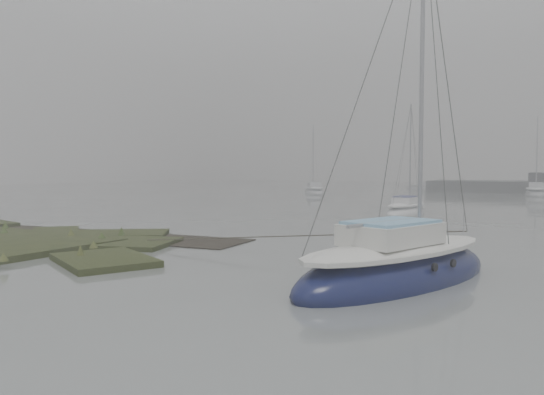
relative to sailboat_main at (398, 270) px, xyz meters
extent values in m
plane|color=slate|center=(-9.27, 28.65, -0.33)|extent=(160.00, 160.00, 0.00)
ellipsoid|color=#10153B|center=(0.01, 0.02, -0.20)|extent=(4.69, 7.84, 1.81)
ellipsoid|color=silver|center=(0.01, 0.02, 0.53)|extent=(3.92, 6.78, 0.51)
cube|color=silver|center=(-0.10, -0.29, 0.97)|extent=(2.32, 2.93, 0.53)
cube|color=#74A5C8|center=(-0.10, -0.29, 1.27)|extent=(2.16, 2.69, 0.09)
cylinder|color=#939399|center=(0.31, 0.92, 5.15)|extent=(0.12, 0.12, 8.51)
cylinder|color=#939399|center=(-0.16, -0.49, 1.27)|extent=(1.04, 2.85, 0.10)
ellipsoid|color=silver|center=(-5.58, 20.45, -0.23)|extent=(2.01, 5.56, 1.33)
ellipsoid|color=silver|center=(-5.58, 20.45, 0.30)|extent=(1.62, 4.84, 0.38)
cube|color=silver|center=(-5.59, 20.21, 0.63)|extent=(1.25, 1.93, 0.39)
cube|color=navy|center=(-5.59, 20.21, 0.85)|extent=(1.16, 1.77, 0.06)
cylinder|color=#939399|center=(-5.55, 21.15, 3.71)|extent=(0.09, 0.09, 6.28)
cylinder|color=#939399|center=(-5.59, 20.06, 0.85)|extent=(0.15, 2.20, 0.07)
ellipsoid|color=silver|center=(-22.85, 42.89, -0.22)|extent=(5.24, 6.27, 1.51)
ellipsoid|color=silver|center=(-22.85, 42.89, 0.39)|extent=(4.45, 5.38, 0.43)
cube|color=silver|center=(-22.70, 42.68, 0.76)|extent=(2.31, 2.51, 0.44)
cube|color=silver|center=(-22.70, 42.68, 1.01)|extent=(2.14, 2.32, 0.07)
cylinder|color=#939399|center=(-23.31, 43.55, 4.25)|extent=(0.10, 0.10, 7.11)
cylinder|color=#939399|center=(-22.60, 42.53, 1.01)|extent=(1.49, 2.08, 0.08)
ellipsoid|color=#A8ADB2|center=(0.03, 51.43, -0.21)|extent=(2.77, 6.90, 1.63)
ellipsoid|color=white|center=(0.03, 51.43, 0.44)|extent=(2.26, 6.00, 0.46)
cube|color=white|center=(0.06, 51.14, 0.85)|extent=(1.63, 2.42, 0.48)
cube|color=#B8BBC4|center=(0.06, 51.14, 1.12)|extent=(1.52, 2.22, 0.08)
cylinder|color=#939399|center=(-0.04, 52.29, 4.63)|extent=(0.11, 0.11, 7.69)
cylinder|color=#939399|center=(0.08, 50.95, 1.12)|extent=(0.31, 2.69, 0.09)
ellipsoid|color=silver|center=(-15.08, 62.58, -0.24)|extent=(5.54, 2.95, 1.28)
ellipsoid|color=white|center=(-15.08, 62.58, 0.28)|extent=(4.79, 2.45, 0.36)
cube|color=white|center=(-14.86, 62.53, 0.59)|extent=(2.03, 1.53, 0.38)
cube|color=silver|center=(-14.86, 62.53, 0.80)|extent=(1.86, 1.42, 0.06)
cylinder|color=#939399|center=(-15.73, 62.75, 3.55)|extent=(0.08, 0.08, 6.03)
cylinder|color=#939399|center=(-14.71, 62.49, 0.80)|extent=(2.06, 0.57, 0.07)
camera|label=1|loc=(3.99, -13.43, 2.62)|focal=35.00mm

